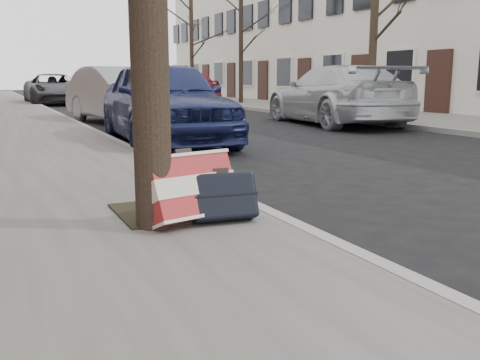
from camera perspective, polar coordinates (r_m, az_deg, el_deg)
name	(u,v)px	position (r m, az deg, el deg)	size (l,w,h in m)	color
ground	(462,233)	(4.56, 22.56, -5.29)	(120.00, 120.00, 0.00)	black
far_sidewalk	(302,108)	(21.11, 6.60, 7.61)	(4.00, 70.00, 0.12)	slate
house_far	(396,22)	(25.18, 16.35, 15.82)	(6.70, 40.00, 7.20)	beige
dirt_patch	(170,211)	(4.45, -7.47, -3.25)	(0.85, 0.85, 0.01)	black
suitcase_red	(191,188)	(4.04, -5.23, -0.88)	(0.69, 0.19, 0.50)	maroon
suitcase_navy	(223,196)	(4.06, -1.82, -1.74)	(0.51, 0.16, 0.36)	black
car_near_front	(164,101)	(10.11, -8.07, 8.31)	(1.85, 4.60, 1.57)	navy
car_near_mid	(122,95)	(14.87, -12.43, 8.83)	(1.61, 4.61, 1.52)	#9C9FA3
car_near_back	(54,89)	(26.87, -19.22, 9.15)	(2.37, 5.14, 1.43)	#3D3D42
car_far_front	(335,95)	(14.40, 10.12, 8.88)	(2.14, 5.26, 1.53)	#B8BCC1
car_far_back	(186,88)	(24.49, -5.74, 9.76)	(1.87, 4.64, 1.58)	maroon
tree_far_a	(374,26)	(16.81, 14.09, 15.67)	(0.24, 0.24, 5.21)	black
tree_far_b	(241,40)	(24.60, 0.10, 14.73)	(0.20, 0.20, 5.55)	black
tree_far_c	(192,47)	(30.48, -5.18, 13.91)	(0.22, 0.22, 5.54)	black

